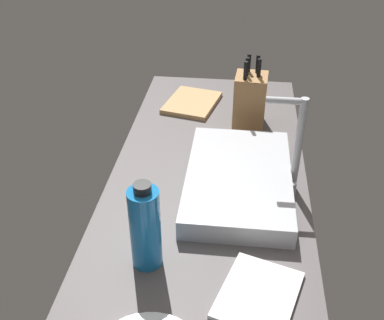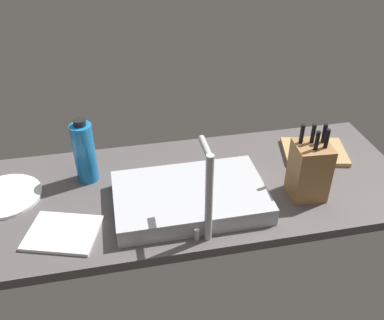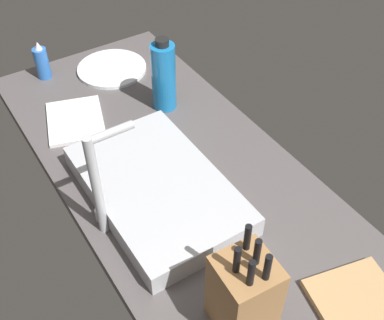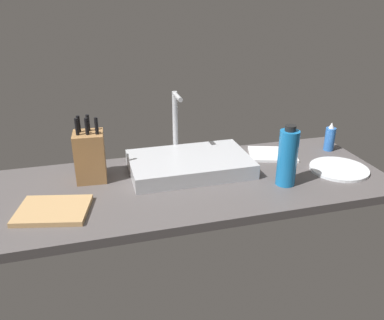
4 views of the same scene
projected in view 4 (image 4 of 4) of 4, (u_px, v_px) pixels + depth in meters
countertop_slab at (193, 185)px, 162.54cm from camera, size 161.95×63.46×3.50cm
sink_basin at (190, 164)px, 169.55cm from camera, size 50.97×31.91×6.31cm
faucet at (176, 121)px, 177.30cm from camera, size 5.50×12.01×30.96cm
knife_block at (90, 156)px, 159.07cm from camera, size 12.53×12.35×26.99cm
cutting_board at (53, 210)px, 138.71cm from camera, size 28.00×24.04×1.80cm
soap_bottle at (330, 138)px, 190.28cm from camera, size 4.79×4.79×14.02cm
water_bottle at (287, 157)px, 154.77cm from camera, size 7.75×7.75×24.80cm
dinner_plate at (339, 169)px, 170.98cm from camera, size 24.88×24.88×1.20cm
dish_towel at (272, 154)px, 186.19cm from camera, size 25.84×22.98×1.20cm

